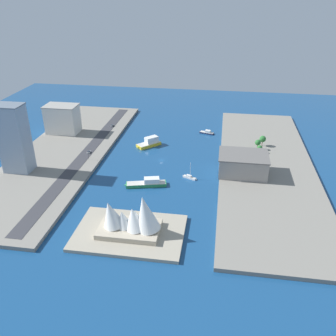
# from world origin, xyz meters

# --- Properties ---
(ground_plane) EXTENTS (440.00, 440.00, 0.00)m
(ground_plane) POSITION_xyz_m (0.00, 0.00, 0.00)
(ground_plane) COLOR navy
(quay_west) EXTENTS (70.00, 240.00, 2.45)m
(quay_west) POSITION_xyz_m (-81.47, 0.00, 1.23)
(quay_west) COLOR gray
(quay_west) RESTS_ON ground_plane
(quay_east) EXTENTS (70.00, 240.00, 2.45)m
(quay_east) POSITION_xyz_m (81.47, 0.00, 1.23)
(quay_east) COLOR gray
(quay_east) RESTS_ON ground_plane
(peninsula_point) EXTENTS (60.77, 41.02, 2.00)m
(peninsula_point) POSITION_xyz_m (1.33, 97.08, 1.00)
(peninsula_point) COLOR #A89E89
(peninsula_point) RESTS_ON ground_plane
(road_strip) EXTENTS (9.80, 228.00, 0.15)m
(road_strip) POSITION_xyz_m (61.66, 0.00, 2.53)
(road_strip) COLOR #38383D
(road_strip) RESTS_ON quay_east
(ferry_yellow_fast) EXTENTS (20.73, 20.58, 7.81)m
(ferry_yellow_fast) POSITION_xyz_m (14.86, -26.77, 2.93)
(ferry_yellow_fast) COLOR yellow
(ferry_yellow_fast) RESTS_ON ground_plane
(patrol_launch_navy) EXTENTS (14.33, 8.11, 3.47)m
(patrol_launch_navy) POSITION_xyz_m (-32.61, -63.07, 1.24)
(patrol_launch_navy) COLOR #1E284C
(patrol_launch_navy) RESTS_ON ground_plane
(ferry_green_doubledeck) EXTENTS (29.57, 13.18, 5.86)m
(ferry_green_doubledeck) POSITION_xyz_m (2.44, 41.85, 2.09)
(ferry_green_doubledeck) COLOR #2D8C4C
(ferry_green_doubledeck) RESTS_ON ground_plane
(sailboat_small_white) EXTENTS (10.72, 6.39, 12.87)m
(sailboat_small_white) POSITION_xyz_m (-25.34, 26.98, 1.04)
(sailboat_small_white) COLOR white
(sailboat_small_white) RESTS_ON ground_plane
(hotel_broad_white) EXTENTS (29.30, 19.49, 25.61)m
(hotel_broad_white) POSITION_xyz_m (98.66, -40.55, 15.29)
(hotel_broad_white) COLOR silver
(hotel_broad_white) RESTS_ON quay_east
(tower_tall_glass) EXTENTS (19.71, 14.66, 49.80)m
(tower_tall_glass) POSITION_xyz_m (99.37, 37.45, 27.38)
(tower_tall_glass) COLOR #8C9EB2
(tower_tall_glass) RESTS_ON quay_east
(carpark_squat_concrete) EXTENTS (35.09, 27.02, 14.71)m
(carpark_squat_concrete) POSITION_xyz_m (-62.65, 17.10, 9.84)
(carpark_squat_concrete) COLOR gray
(carpark_squat_concrete) RESTS_ON quay_west
(van_white) EXTENTS (2.08, 4.41, 1.54)m
(van_white) POSITION_xyz_m (59.70, 1.08, 3.36)
(van_white) COLOR black
(van_white) RESTS_ON road_strip
(sedan_silver) EXTENTS (2.07, 4.81, 1.54)m
(sedan_silver) POSITION_xyz_m (59.01, -61.66, 3.37)
(sedan_silver) COLOR black
(sedan_silver) RESTS_ON road_strip
(traffic_light_waterfront) EXTENTS (0.36, 0.36, 6.50)m
(traffic_light_waterfront) POSITION_xyz_m (55.50, 12.96, 6.79)
(traffic_light_waterfront) COLOR black
(traffic_light_waterfront) RESTS_ON quay_east
(opera_landmark) EXTENTS (34.93, 21.34, 24.12)m
(opera_landmark) POSITION_xyz_m (-0.26, 97.08, 11.03)
(opera_landmark) COLOR #BCAD93
(opera_landmark) RESTS_ON peninsula_point
(park_tree_cluster) EXTENTS (9.67, 20.06, 8.85)m
(park_tree_cluster) POSITION_xyz_m (-78.61, -30.05, 8.11)
(park_tree_cluster) COLOR brown
(park_tree_cluster) RESTS_ON quay_west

